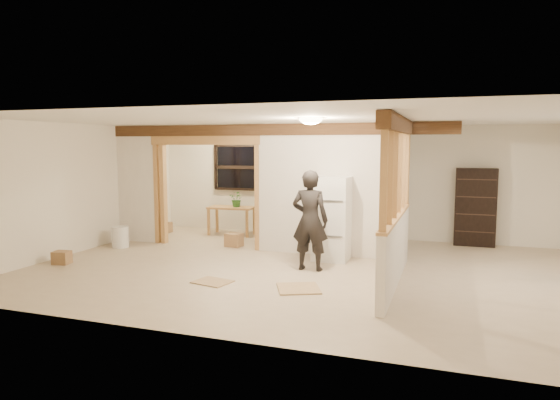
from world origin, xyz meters
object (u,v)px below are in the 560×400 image
at_px(bookshelf, 475,207).
at_px(refrigerator, 332,219).
at_px(shop_vac, 148,226).
at_px(woman, 310,220).
at_px(work_table, 232,221).

bearing_deg(bookshelf, refrigerator, -138.72).
bearing_deg(shop_vac, refrigerator, -9.69).
relative_size(woman, shop_vac, 3.12).
relative_size(refrigerator, work_table, 1.44).
bearing_deg(refrigerator, work_table, 148.33).
height_order(refrigerator, woman, woman).
xyz_separation_m(shop_vac, bookshelf, (6.91, 1.46, 0.54)).
bearing_deg(woman, work_table, -44.51).
xyz_separation_m(refrigerator, shop_vac, (-4.40, 0.75, -0.49)).
bearing_deg(woman, shop_vac, -20.77).
relative_size(shop_vac, bookshelf, 0.33).
height_order(woman, bookshelf, woman).
xyz_separation_m(woman, work_table, (-2.61, 2.58, -0.51)).
xyz_separation_m(woman, bookshelf, (2.69, 3.07, -0.04)).
height_order(woman, work_table, woman).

